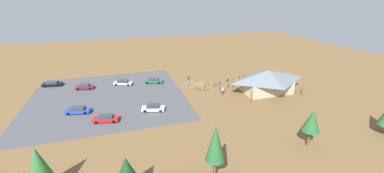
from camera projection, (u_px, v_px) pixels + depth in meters
name	position (u px, v px, depth m)	size (l,w,h in m)	color
ground	(200.00, 84.00, 64.86)	(160.00, 160.00, 0.00)	brown
parking_lot_asphalt	(108.00, 97.00, 56.64)	(34.29, 33.96, 0.05)	#4C4C51
bike_pavilion	(267.00, 80.00, 58.47)	(14.10, 9.56, 5.53)	#C6B28E
trash_bin	(188.00, 78.00, 68.15)	(0.60, 0.60, 0.90)	brown
lot_sign	(186.00, 82.00, 61.99)	(0.56, 0.08, 2.20)	#99999E
pine_west	(127.00, 172.00, 27.02)	(3.02, 3.02, 5.80)	brown
pine_far_west	(215.00, 143.00, 29.91)	(2.48, 2.48, 7.73)	brown
pine_mideast	(38.00, 163.00, 27.52)	(2.51, 2.51, 6.63)	brown
pine_east	(312.00, 121.00, 36.90)	(2.66, 2.66, 6.27)	brown
bicycle_blue_trailside	(215.00, 85.00, 62.86)	(1.39, 1.18, 0.78)	black
bicycle_red_by_bin	(198.00, 89.00, 60.50)	(1.39, 0.98, 0.84)	black
bicycle_green_yard_right	(224.00, 91.00, 59.29)	(1.63, 0.48, 0.76)	black
bicycle_black_near_sign	(245.00, 77.00, 69.38)	(1.79, 0.54, 0.90)	black
bicycle_orange_yard_center	(207.00, 83.00, 64.43)	(0.48, 1.79, 0.91)	black
bicycle_white_edge_north	(220.00, 88.00, 60.82)	(0.70, 1.57, 0.77)	black
bicycle_yellow_lone_west	(205.00, 85.00, 62.76)	(0.76, 1.69, 0.83)	black
bicycle_silver_back_row	(206.00, 89.00, 60.46)	(1.68, 0.48, 0.77)	black
bicycle_purple_edge_south	(240.00, 78.00, 68.69)	(0.57, 1.74, 0.85)	black
bicycle_teal_front_row	(219.00, 83.00, 64.30)	(1.15, 1.37, 0.82)	black
bicycle_blue_yard_left	(228.00, 86.00, 62.59)	(1.06, 1.40, 0.87)	black
bicycle_red_lone_east	(252.00, 76.00, 69.88)	(1.13, 1.41, 0.85)	black
car_white_end_stall	(153.00, 108.00, 49.57)	(4.89, 2.94, 1.35)	white
car_blue_mid_lot	(78.00, 110.00, 48.60)	(4.98, 2.76, 1.36)	#1E42B2
car_maroon_front_row	(85.00, 86.00, 61.03)	(4.45, 2.45, 1.38)	maroon
car_red_by_curb	(106.00, 118.00, 45.37)	(4.81, 2.66, 1.31)	red
car_green_inner_stall	(154.00, 81.00, 65.33)	(5.08, 3.35, 1.22)	#1E6B3D
car_silver_aisle_side	(123.00, 83.00, 63.79)	(5.04, 3.35, 1.38)	#BCBCC1
car_black_back_corner	(52.00, 84.00, 63.11)	(4.93, 2.50, 1.23)	black
visitor_crossing_yard	(223.00, 91.00, 57.71)	(0.39, 0.40, 1.84)	#2D3347
visitor_near_lot	(227.00, 78.00, 66.19)	(0.36, 0.36, 1.79)	#2D3347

